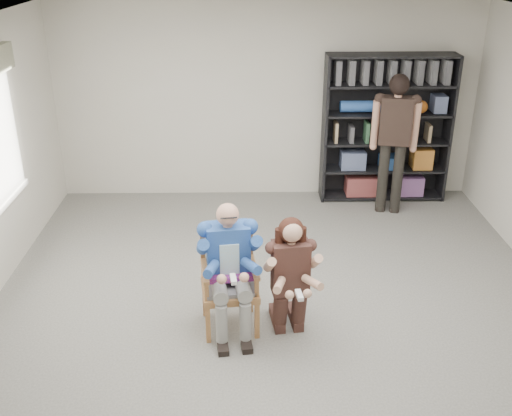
{
  "coord_description": "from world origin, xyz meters",
  "views": [
    {
      "loc": [
        -0.3,
        -4.87,
        3.53
      ],
      "look_at": [
        -0.2,
        0.6,
        1.05
      ],
      "focal_mm": 42.0,
      "sensor_mm": 36.0,
      "label": 1
    }
  ],
  "objects_px": {
    "armchair": "(230,282)",
    "kneeling_woman": "(291,279)",
    "bookshelf": "(386,129)",
    "standing_man": "(393,146)",
    "seated_man": "(229,268)"
  },
  "relations": [
    {
      "from": "armchair",
      "to": "kneeling_woman",
      "type": "xyz_separation_m",
      "value": [
        0.58,
        -0.12,
        0.1
      ]
    },
    {
      "from": "kneeling_woman",
      "to": "bookshelf",
      "type": "xyz_separation_m",
      "value": [
        1.58,
        3.32,
        0.44
      ]
    },
    {
      "from": "kneeling_woman",
      "to": "standing_man",
      "type": "xyz_separation_m",
      "value": [
        1.58,
        2.83,
        0.36
      ]
    },
    {
      "from": "kneeling_woman",
      "to": "standing_man",
      "type": "height_order",
      "value": "standing_man"
    },
    {
      "from": "seated_man",
      "to": "armchair",
      "type": "bearing_deg",
      "value": 0.0
    },
    {
      "from": "bookshelf",
      "to": "seated_man",
      "type": "bearing_deg",
      "value": -124.04
    },
    {
      "from": "armchair",
      "to": "bookshelf",
      "type": "xyz_separation_m",
      "value": [
        2.16,
        3.2,
        0.54
      ]
    },
    {
      "from": "seated_man",
      "to": "standing_man",
      "type": "bearing_deg",
      "value": 44.12
    },
    {
      "from": "seated_man",
      "to": "standing_man",
      "type": "height_order",
      "value": "standing_man"
    },
    {
      "from": "seated_man",
      "to": "kneeling_woman",
      "type": "distance_m",
      "value": 0.59
    },
    {
      "from": "armchair",
      "to": "seated_man",
      "type": "bearing_deg",
      "value": 0.0
    },
    {
      "from": "seated_man",
      "to": "standing_man",
      "type": "xyz_separation_m",
      "value": [
        2.16,
        2.71,
        0.3
      ]
    },
    {
      "from": "bookshelf",
      "to": "armchair",
      "type": "bearing_deg",
      "value": -124.04
    },
    {
      "from": "armchair",
      "to": "kneeling_woman",
      "type": "bearing_deg",
      "value": -19.01
    },
    {
      "from": "armchair",
      "to": "bookshelf",
      "type": "distance_m",
      "value": 3.9
    }
  ]
}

